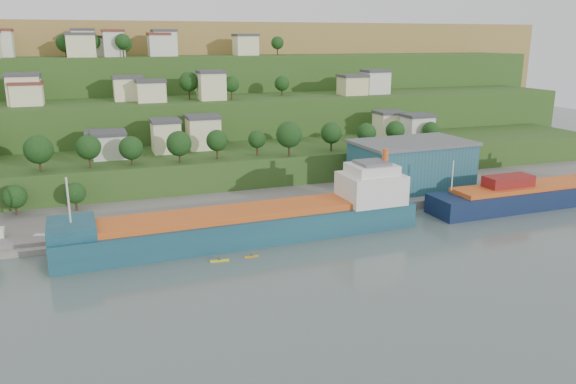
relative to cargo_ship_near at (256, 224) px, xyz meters
name	(u,v)px	position (x,y,z in m)	size (l,w,h in m)	color
ground	(260,252)	(-1.71, -7.98, -3.14)	(500.00, 500.00, 0.00)	#43524F
quay	(303,205)	(18.29, 20.02, -3.14)	(220.00, 26.00, 4.00)	slate
hillside	(157,129)	(-1.76, 160.68, -3.05)	(360.00, 211.51, 96.00)	#284719
cargo_ship_near	(256,224)	(0.00, 0.00, 0.00)	(76.92, 14.37, 19.69)	#15374E
cargo_ship_far	(547,194)	(77.95, 0.04, -0.47)	(62.47, 11.68, 16.92)	#0D1F3B
warehouse	(411,164)	(49.67, 19.97, 5.29)	(31.94, 20.58, 12.80)	#1E535B
dinghy	(44,237)	(-42.35, 11.56, -1.53)	(4.13, 1.55, 0.83)	silver
kayak_orange	(252,256)	(-3.88, -9.77, -2.94)	(2.83, 0.52, 0.71)	orange
kayak_yellow	(220,260)	(-10.25, -9.86, -2.88)	(3.66, 1.00, 0.90)	yellow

